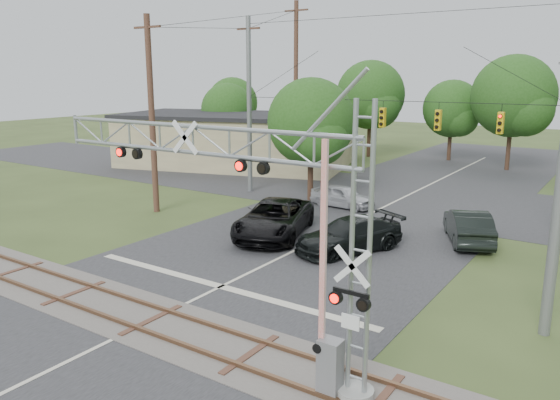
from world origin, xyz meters
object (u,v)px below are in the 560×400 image
Objects in this scene: traffic_signal_span at (398,113)px; sedan_silver at (342,196)px; pickup_black at (274,219)px; crossing_gantry at (249,206)px; car_dark at (349,235)px; commercial_building at (235,140)px.

traffic_signal_span reaches higher than sedan_silver.
sedan_silver is at bearing 71.50° from pickup_black.
crossing_gantry is 11.31m from car_dark.
crossing_gantry is 2.04× the size of car_dark.
crossing_gantry is 0.55× the size of traffic_signal_span.
commercial_building reaches higher than car_dark.
car_dark is (1.10, -7.94, -4.94)m from traffic_signal_span.
pickup_black is 21.95m from commercial_building.
car_dark reaches higher than sedan_silver.
commercial_building is (-15.09, 8.67, 1.59)m from sedan_silver.
commercial_building reaches higher than pickup_black.
car_dark is 0.25× the size of commercial_building.
pickup_black reaches higher than car_dark.
crossing_gantry is 34.19m from commercial_building.
sedan_silver is at bearing -169.49° from traffic_signal_span.
crossing_gantry is at bearing -79.57° from traffic_signal_span.
crossing_gantry is 19.31m from sedan_silver.
crossing_gantry is 18.71m from traffic_signal_span.
traffic_signal_span reaches higher than pickup_black.
sedan_silver is at bearing 144.16° from car_dark.
traffic_signal_span is at bearing -74.43° from sedan_silver.
crossing_gantry reaches higher than sedan_silver.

